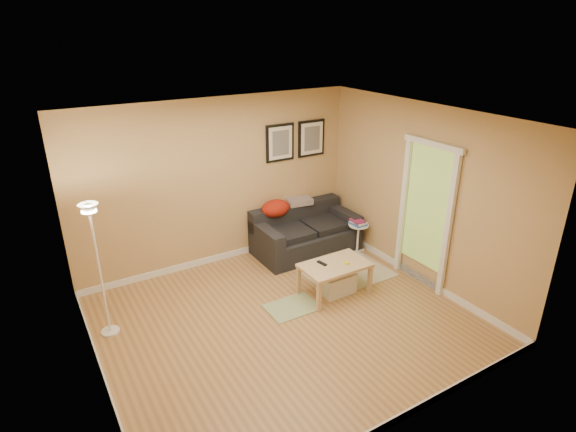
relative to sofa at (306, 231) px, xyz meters
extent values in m
plane|color=#B0824B|center=(-1.31, -1.53, -0.38)|extent=(4.50, 4.50, 0.00)
plane|color=white|center=(-1.31, -1.53, 2.23)|extent=(4.50, 4.50, 0.00)
plane|color=tan|center=(-1.31, 0.47, 0.92)|extent=(4.50, 0.00, 4.50)
plane|color=tan|center=(-1.31, -3.53, 0.92)|extent=(4.50, 0.00, 4.50)
plane|color=tan|center=(-3.56, -1.53, 0.92)|extent=(0.00, 4.00, 4.00)
plane|color=tan|center=(0.94, -1.53, 0.92)|extent=(0.00, 4.00, 4.00)
cube|color=white|center=(-1.31, 0.46, -0.33)|extent=(4.50, 0.02, 0.10)
cube|color=white|center=(-1.31, -3.52, -0.33)|extent=(4.50, 0.02, 0.10)
cube|color=white|center=(-3.55, -1.53, -0.33)|extent=(0.02, 4.00, 0.10)
cube|color=white|center=(0.93, -1.53, -0.33)|extent=(0.02, 4.00, 0.10)
cube|color=beige|center=(0.14, -1.01, -0.37)|extent=(1.25, 0.85, 0.01)
cube|color=#668C4C|center=(-1.08, -1.32, -0.37)|extent=(0.70, 0.50, 0.01)
cube|color=black|center=(-0.54, -1.22, 0.11)|extent=(0.08, 0.17, 0.02)
cylinder|color=yellow|center=(-0.24, -1.40, 0.11)|extent=(0.07, 0.07, 0.03)
camera|label=1|loc=(-3.90, -5.88, 3.22)|focal=29.09mm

